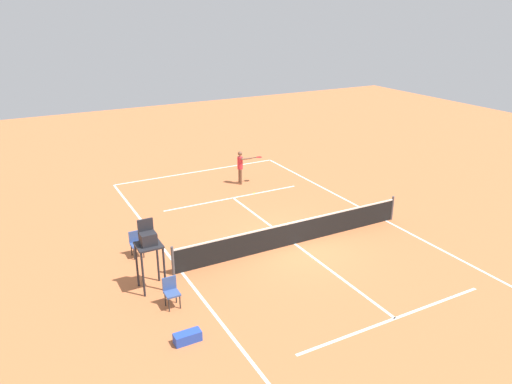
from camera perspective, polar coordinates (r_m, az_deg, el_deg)
ground_plane at (r=19.34m, az=4.51°, el=-6.01°), size 60.00×60.00×0.00m
court_lines at (r=19.34m, az=4.51°, el=-6.00°), size 9.40×20.29×0.01m
tennis_net at (r=19.12m, az=4.55°, el=-4.68°), size 10.00×0.10×1.07m
player_serving at (r=25.33m, az=-1.74°, el=3.21°), size 1.28×0.66×1.75m
tennis_ball at (r=24.27m, az=-0.23°, el=-0.11°), size 0.07×0.07×0.07m
umpire_chair at (r=16.07m, az=-12.36°, el=-5.93°), size 0.80×0.80×2.41m
courtside_chair_near at (r=15.55m, az=-9.80°, el=-11.23°), size 0.44×0.46×0.95m
courtside_chair_mid at (r=18.71m, az=-13.71°, el=-5.73°), size 0.44×0.46×0.95m
equipment_bag at (r=14.25m, az=-7.94°, el=-16.32°), size 0.76×0.32×0.30m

